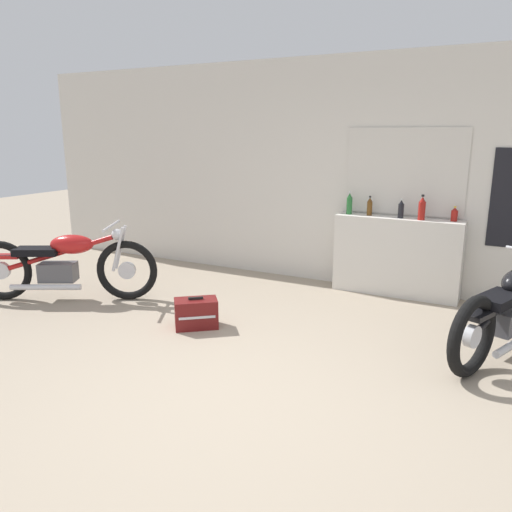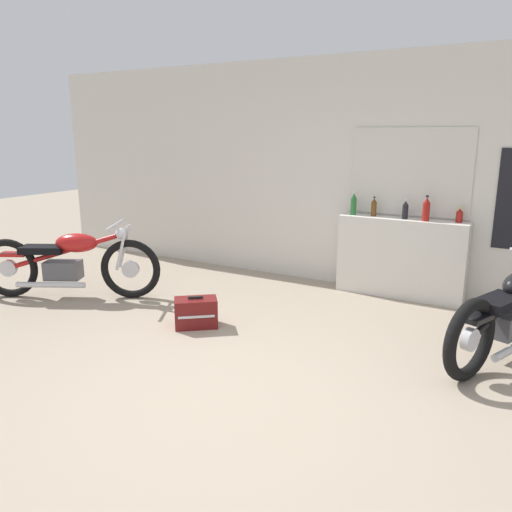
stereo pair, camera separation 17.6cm
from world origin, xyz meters
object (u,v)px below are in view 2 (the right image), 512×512
at_px(bottle_left_center, 374,207).
at_px(bottle_center, 405,210).
at_px(motorcycle_black, 512,312).
at_px(motorcycle_red, 68,262).
at_px(hard_case_darkred, 196,313).
at_px(bottle_right_center, 426,210).
at_px(bottle_rightmost, 459,216).
at_px(bottle_leftmost, 354,204).

height_order(bottle_left_center, bottle_center, bottle_left_center).
height_order(bottle_center, motorcycle_black, bottle_center).
height_order(motorcycle_red, hard_case_darkred, motorcycle_red).
height_order(bottle_right_center, motorcycle_black, bottle_right_center).
xyz_separation_m(bottle_rightmost, motorcycle_red, (-3.95, -2.00, -0.58)).
height_order(bottle_leftmost, hard_case_darkred, bottle_leftmost).
xyz_separation_m(bottle_leftmost, bottle_center, (0.62, -0.01, -0.02)).
bearing_deg(bottle_center, hard_case_darkred, -128.24).
bearing_deg(bottle_left_center, hard_case_darkred, -120.58).
bearing_deg(bottle_rightmost, motorcycle_black, -62.60).
height_order(bottle_left_center, bottle_rightmost, bottle_left_center).
height_order(bottle_left_center, motorcycle_black, bottle_left_center).
height_order(bottle_right_center, motorcycle_red, bottle_right_center).
distance_m(bottle_left_center, motorcycle_black, 2.10).
relative_size(bottle_right_center, motorcycle_black, 0.15).
distance_m(bottle_center, motorcycle_black, 1.82).
xyz_separation_m(motorcycle_black, motorcycle_red, (-4.60, -0.75, 0.02)).
bearing_deg(bottle_right_center, bottle_rightmost, 13.72).
xyz_separation_m(bottle_leftmost, bottle_right_center, (0.85, -0.03, 0.00)).
bearing_deg(motorcycle_red, motorcycle_black, 9.21).
xyz_separation_m(bottle_right_center, bottle_rightmost, (0.34, 0.08, -0.05)).
distance_m(bottle_leftmost, hard_case_darkred, 2.36).
distance_m(bottle_right_center, motorcycle_black, 1.67).
relative_size(bottle_center, motorcycle_red, 0.12).
bearing_deg(bottle_right_center, hard_case_darkred, -132.57).
bearing_deg(bottle_leftmost, hard_case_darkred, -115.29).
distance_m(bottle_leftmost, motorcycle_black, 2.29).
xyz_separation_m(bottle_right_center, hard_case_darkred, (-1.78, -1.93, -0.91)).
bearing_deg(hard_case_darkred, bottle_rightmost, 43.62).
bearing_deg(motorcycle_red, bottle_leftmost, 35.17).
relative_size(bottle_leftmost, motorcycle_black, 0.15).
xyz_separation_m(bottle_rightmost, hard_case_darkred, (-2.12, -2.02, -0.86)).
distance_m(bottle_center, bottle_right_center, 0.24).
height_order(motorcycle_black, hard_case_darkred, motorcycle_black).
bearing_deg(motorcycle_red, hard_case_darkred, -0.61).
relative_size(bottle_left_center, bottle_right_center, 0.81).
bearing_deg(bottle_right_center, motorcycle_black, -49.78).
bearing_deg(bottle_leftmost, bottle_right_center, -1.98).
relative_size(bottle_leftmost, motorcycle_red, 0.14).
bearing_deg(bottle_leftmost, bottle_left_center, 4.19).
bearing_deg(bottle_leftmost, bottle_rightmost, 2.58).
height_order(bottle_rightmost, hard_case_darkred, bottle_rightmost).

